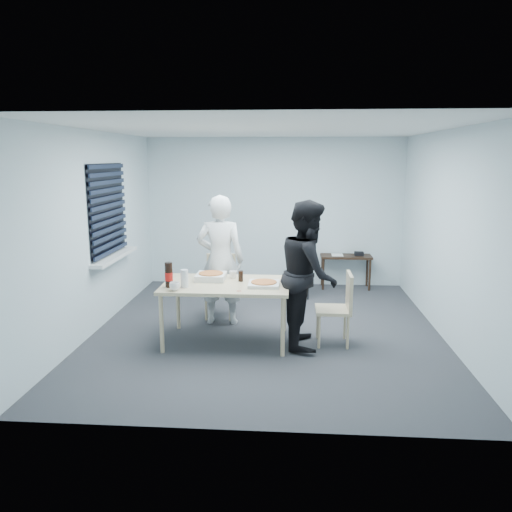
# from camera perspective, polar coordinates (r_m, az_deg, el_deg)

# --- Properties ---
(room) EXTENTS (5.00, 5.00, 5.00)m
(room) POSITION_cam_1_polar(r_m,az_deg,el_deg) (7.21, -16.31, 4.28)
(room) COLOR #333238
(room) RESTS_ON ground
(dining_table) EXTENTS (1.53, 0.97, 0.75)m
(dining_table) POSITION_cam_1_polar(r_m,az_deg,el_deg) (6.12, -3.43, -3.66)
(dining_table) COLOR #CFB491
(dining_table) RESTS_ON ground
(chair_far) EXTENTS (0.42, 0.42, 0.89)m
(chair_far) POSITION_cam_1_polar(r_m,az_deg,el_deg) (7.20, -4.09, -2.83)
(chair_far) COLOR #CFB491
(chair_far) RESTS_ON ground
(chair_right) EXTENTS (0.42, 0.42, 0.89)m
(chair_right) POSITION_cam_1_polar(r_m,az_deg,el_deg) (6.16, 9.60, -5.38)
(chair_right) COLOR #CFB491
(chair_right) RESTS_ON ground
(person_white) EXTENTS (0.65, 0.42, 1.77)m
(person_white) POSITION_cam_1_polar(r_m,az_deg,el_deg) (6.78, -4.09, -0.49)
(person_white) COLOR silver
(person_white) RESTS_ON ground
(person_black) EXTENTS (0.47, 0.86, 1.77)m
(person_black) POSITION_cam_1_polar(r_m,az_deg,el_deg) (6.01, 6.00, -2.03)
(person_black) COLOR black
(person_black) RESTS_ON ground
(side_table) EXTENTS (0.87, 0.39, 0.58)m
(side_table) POSITION_cam_1_polar(r_m,az_deg,el_deg) (8.82, 10.24, -0.44)
(side_table) COLOR black
(side_table) RESTS_ON ground
(stool) EXTENTS (0.38, 0.38, 0.52)m
(stool) POSITION_cam_1_polar(r_m,az_deg,el_deg) (8.16, 4.94, -1.89)
(stool) COLOR black
(stool) RESTS_ON ground
(backpack) EXTENTS (0.29, 0.21, 0.40)m
(backpack) POSITION_cam_1_polar(r_m,az_deg,el_deg) (8.08, 4.97, 0.21)
(backpack) COLOR slate
(backpack) RESTS_ON stool
(pizza_box_a) EXTENTS (0.36, 0.36, 0.09)m
(pizza_box_a) POSITION_cam_1_polar(r_m,az_deg,el_deg) (6.29, -5.17, -2.32)
(pizza_box_a) COLOR silver
(pizza_box_a) RESTS_ON dining_table
(pizza_box_b) EXTENTS (0.36, 0.36, 0.05)m
(pizza_box_b) POSITION_cam_1_polar(r_m,az_deg,el_deg) (5.98, 0.91, -3.18)
(pizza_box_b) COLOR silver
(pizza_box_b) RESTS_ON dining_table
(mug_a) EXTENTS (0.17, 0.17, 0.10)m
(mug_a) POSITION_cam_1_polar(r_m,az_deg,el_deg) (5.84, -9.28, -3.45)
(mug_a) COLOR white
(mug_a) RESTS_ON dining_table
(mug_b) EXTENTS (0.10, 0.10, 0.09)m
(mug_b) POSITION_cam_1_polar(r_m,az_deg,el_deg) (6.35, -2.64, -2.13)
(mug_b) COLOR white
(mug_b) RESTS_ON dining_table
(cola_glass) EXTENTS (0.07, 0.07, 0.13)m
(cola_glass) POSITION_cam_1_polar(r_m,az_deg,el_deg) (6.18, -1.76, -2.30)
(cola_glass) COLOR black
(cola_glass) RESTS_ON dining_table
(soda_bottle) EXTENTS (0.09, 0.09, 0.30)m
(soda_bottle) POSITION_cam_1_polar(r_m,az_deg,el_deg) (5.97, -9.93, -2.19)
(soda_bottle) COLOR black
(soda_bottle) RESTS_ON dining_table
(plastic_cups) EXTENTS (0.12, 0.12, 0.21)m
(plastic_cups) POSITION_cam_1_polar(r_m,az_deg,el_deg) (5.95, -8.17, -2.56)
(plastic_cups) COLOR silver
(plastic_cups) RESTS_ON dining_table
(rubber_band) EXTENTS (0.07, 0.07, 0.00)m
(rubber_band) POSITION_cam_1_polar(r_m,az_deg,el_deg) (5.75, -1.97, -4.02)
(rubber_band) COLOR red
(rubber_band) RESTS_ON dining_table
(papers) EXTENTS (0.28, 0.32, 0.00)m
(papers) POSITION_cam_1_polar(r_m,az_deg,el_deg) (8.81, 9.27, 0.13)
(papers) COLOR white
(papers) RESTS_ON side_table
(black_box) EXTENTS (0.17, 0.13, 0.07)m
(black_box) POSITION_cam_1_polar(r_m,az_deg,el_deg) (8.82, 11.68, 0.26)
(black_box) COLOR black
(black_box) RESTS_ON side_table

